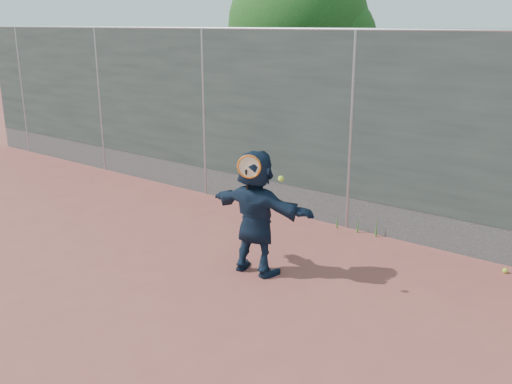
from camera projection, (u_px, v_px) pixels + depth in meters
The scene contains 7 objects.
ground at pixel (192, 312), 6.34m from camera, with size 80.00×80.00×0.00m, color #9E4C42.
player at pixel (256, 212), 7.16m from camera, with size 1.49×0.48×1.61m, color #15253B.
ball_ground at pixel (505, 271), 7.33m from camera, with size 0.07×0.07×0.07m, color #B0D12E.
fence at pixel (352, 128), 8.54m from camera, with size 20.00×0.06×3.03m.
swing_action at pixel (252, 169), 6.77m from camera, with size 0.67×0.17×0.51m.
tree_left at pixel (305, 30), 12.13m from camera, with size 3.15×3.00×4.53m.
weed_clump at pixel (360, 225), 8.69m from camera, with size 0.68×0.07×0.30m.
Camera 1 is at (4.05, -4.06, 3.10)m, focal length 40.00 mm.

